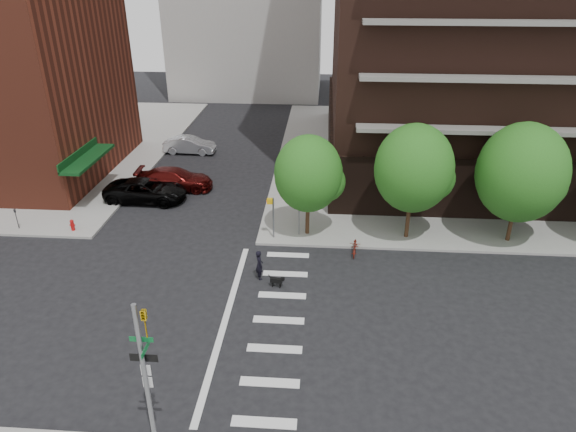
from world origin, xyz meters
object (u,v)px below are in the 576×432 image
at_px(scooter, 355,246).
at_px(parked_car_maroon, 175,179).
at_px(parked_car_black, 146,191).
at_px(traffic_signal, 149,393).
at_px(dog_walker, 259,265).
at_px(fire_hydrant, 72,224).
at_px(parked_car_silver, 190,145).

bearing_deg(scooter, parked_car_maroon, 152.32).
bearing_deg(scooter, parked_car_black, 162.04).
xyz_separation_m(traffic_signal, dog_walker, (2.14, 10.99, -1.87)).
bearing_deg(parked_car_black, scooter, -112.22).
height_order(fire_hydrant, parked_car_silver, parked_car_silver).
relative_size(fire_hydrant, parked_car_silver, 0.16).
relative_size(parked_car_silver, dog_walker, 2.70).
height_order(parked_car_black, parked_car_maroon, parked_car_maroon).
bearing_deg(traffic_signal, fire_hydrant, 123.26).
bearing_deg(traffic_signal, parked_car_silver, 101.90).
bearing_deg(traffic_signal, parked_car_maroon, 103.84).
height_order(traffic_signal, parked_car_black, traffic_signal).
relative_size(fire_hydrant, parked_car_maroon, 0.13).
xyz_separation_m(parked_car_silver, dog_walker, (8.57, -19.49, 0.09)).
relative_size(traffic_signal, parked_car_silver, 1.34).
distance_m(scooter, dog_walker, 5.97).
bearing_deg(fire_hydrant, traffic_signal, -56.74).
height_order(traffic_signal, parked_car_maroon, traffic_signal).
xyz_separation_m(traffic_signal, fire_hydrant, (-10.03, 15.29, -2.15)).
relative_size(fire_hydrant, scooter, 0.43).
height_order(fire_hydrant, scooter, scooter).
height_order(fire_hydrant, dog_walker, dog_walker).
bearing_deg(traffic_signal, scooter, 62.48).
xyz_separation_m(parked_car_silver, scooter, (13.72, -16.49, -0.29)).
xyz_separation_m(traffic_signal, parked_car_maroon, (-5.53, 22.45, -1.90)).
bearing_deg(scooter, dog_walker, -144.00).
xyz_separation_m(parked_car_black, parked_car_silver, (0.55, 10.23, -0.05)).
xyz_separation_m(parked_car_black, parked_car_maroon, (1.44, 2.20, 0.01)).
bearing_deg(dog_walker, scooter, -84.51).
xyz_separation_m(fire_hydrant, parked_car_maroon, (4.50, 7.16, 0.25)).
relative_size(traffic_signal, fire_hydrant, 8.20).
height_order(fire_hydrant, parked_car_black, parked_car_black).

